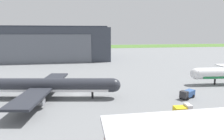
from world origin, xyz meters
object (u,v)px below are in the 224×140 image
ops_van (183,110)px  stair_truck (187,94)px  airliner_near_right (46,86)px  maintenance_hangar (33,43)px

ops_van → stair_truck: 12.12m
ops_van → stair_truck: size_ratio=0.69×
airliner_near_right → ops_van: airliner_near_right is taller
airliner_near_right → stair_truck: 38.48m
maintenance_hangar → airliner_near_right: 84.30m
maintenance_hangar → stair_truck: bearing=-55.8°
maintenance_hangar → stair_truck: maintenance_hangar is taller
maintenance_hangar → stair_truck: 105.96m
stair_truck → maintenance_hangar: bearing=124.2°
airliner_near_right → ops_van: size_ratio=10.81×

